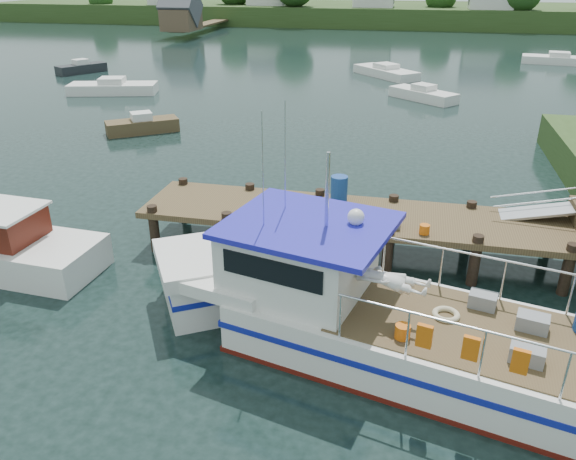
% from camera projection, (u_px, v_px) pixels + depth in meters
% --- Properties ---
extents(ground_plane, '(160.00, 160.00, 0.00)m').
position_uv_depth(ground_plane, '(327.00, 249.00, 18.60)').
color(ground_plane, black).
extents(far_shore, '(140.00, 42.55, 9.22)m').
position_uv_depth(far_shore, '(407.00, 10.00, 90.46)').
color(far_shore, '#2D461C').
rests_on(far_shore, ground).
extents(dock, '(16.60, 3.00, 4.78)m').
position_uv_depth(dock, '(550.00, 203.00, 16.37)').
color(dock, '#4D3D24').
rests_on(dock, ground).
extents(lobster_boat, '(11.93, 5.75, 5.76)m').
position_uv_depth(lobster_boat, '(355.00, 309.00, 13.48)').
color(lobster_boat, silver).
rests_on(lobster_boat, ground).
extents(moored_rowboat, '(3.98, 3.39, 1.15)m').
position_uv_depth(moored_rowboat, '(142.00, 125.00, 31.56)').
color(moored_rowboat, '#4D3D24').
rests_on(moored_rowboat, ground).
extents(moored_far, '(6.81, 3.15, 1.12)m').
position_uv_depth(moored_far, '(559.00, 59.00, 53.94)').
color(moored_far, silver).
rests_on(moored_far, ground).
extents(moored_a, '(6.63, 3.66, 1.16)m').
position_uv_depth(moored_a, '(113.00, 88.00, 41.31)').
color(moored_a, silver).
rests_on(moored_a, ground).
extents(moored_b, '(4.91, 4.45, 1.10)m').
position_uv_depth(moored_b, '(423.00, 94.00, 39.29)').
color(moored_b, silver).
rests_on(moored_b, ground).
extents(moored_d, '(5.91, 6.16, 1.08)m').
position_uv_depth(moored_d, '(386.00, 72.00, 47.73)').
color(moored_d, silver).
rests_on(moored_d, ground).
extents(moored_e, '(3.45, 4.37, 1.17)m').
position_uv_depth(moored_e, '(81.00, 68.00, 49.36)').
color(moored_e, black).
rests_on(moored_e, ground).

